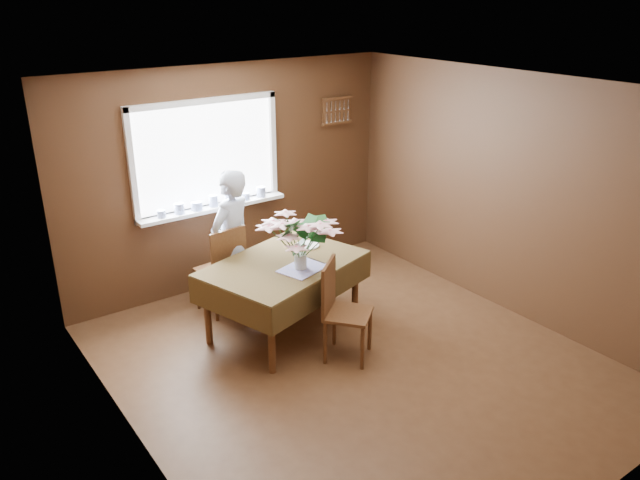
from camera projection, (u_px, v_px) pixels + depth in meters
floor at (355, 363)px, 5.77m from camera, size 4.50×4.50×0.00m
ceiling at (361, 89)px, 4.83m from camera, size 4.50×4.50×0.00m
wall_back at (232, 177)px, 7.00m from camera, size 4.00×0.00×4.00m
wall_front at (602, 355)px, 3.61m from camera, size 4.00×0.00×4.00m
wall_left at (128, 302)px, 4.22m from camera, size 0.00×4.50×4.50m
wall_right at (510, 196)px, 6.39m from camera, size 0.00×4.50×4.50m
window_assembly at (209, 175)px, 6.76m from camera, size 1.72×0.20×1.22m
spoon_rack at (337, 111)px, 7.53m from camera, size 0.44×0.05×0.33m
dining_table at (284, 271)px, 6.10m from camera, size 1.77×1.44×0.75m
chair_far at (224, 267)px, 6.49m from camera, size 0.46×0.46×0.97m
chair_near at (340, 306)px, 5.71m from camera, size 0.57×0.57×0.95m
seated_woman at (232, 242)px, 6.45m from camera, size 0.67×0.58×1.56m
flower_bouquet at (300, 236)px, 5.81m from camera, size 0.60×0.60×0.52m
side_plate at (307, 245)px, 6.46m from camera, size 0.34×0.34×0.01m
table_knife at (316, 261)px, 6.09m from camera, size 0.07×0.22×0.00m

